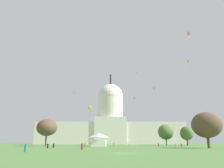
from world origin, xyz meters
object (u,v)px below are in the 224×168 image
Objects in this scene: kite_blue_high at (135,72)px; kite_orange_low at (161,132)px; tree_east_near at (206,125)px; tree_east_far at (186,133)px; person_teal_front_right at (25,148)px; person_black_back_right at (47,146)px; tree_east_mid at (165,132)px; person_maroon_near_tree_west at (180,145)px; person_tan_aisle_center at (175,145)px; kite_cyan_mid at (74,94)px; kite_pink_high at (188,34)px; kite_turquoise_low at (128,118)px; kite_red_low at (173,126)px; kite_yellow_mid at (187,62)px; kite_magenta_mid at (153,88)px; kite_violet_high at (134,98)px; capitol_building at (110,125)px; kite_white_mid at (184,63)px; person_black_edge_east at (53,146)px; person_olive_near_tree_east at (84,145)px; kite_lime_low at (89,108)px; person_olive_front_left at (113,145)px; kite_gold_low at (60,122)px; person_maroon_back_center at (158,145)px; event_tent at (98,140)px; person_maroon_mid_center at (81,147)px; tree_west_near at (46,128)px.

kite_orange_low is (14.05, -8.69, -42.43)m from kite_blue_high.
tree_east_far is at bearing 77.43° from tree_east_near.
person_teal_front_right is 27.10m from person_black_back_right.
person_maroon_near_tree_west is at bearing -95.92° from tree_east_mid.
person_tan_aisle_center is 0.51× the size of kite_orange_low.
kite_pink_high is at bearing -133.24° from kite_cyan_mid.
kite_turquoise_low is (-14.71, 35.31, 13.72)m from person_tan_aisle_center.
kite_pink_high is at bearing 101.14° from kite_red_low.
kite_yellow_mid reaches higher than tree_east_mid.
kite_blue_high reaches higher than tree_east_near.
tree_east_far is 32.38m from kite_magenta_mid.
kite_violet_high is 1.56× the size of kite_blue_high.
capitol_building is 74.84m from tree_east_mid.
kite_cyan_mid is at bearing 42.41° from kite_orange_low.
kite_white_mid is 1.03× the size of kite_red_low.
person_teal_front_right is 1.14× the size of kite_violet_high.
person_black_edge_east is 1.06× the size of kite_cyan_mid.
capitol_building is 134.17m from tree_east_near.
kite_magenta_mid reaches higher than kite_turquoise_low.
kite_cyan_mid is at bearing 92.76° from kite_pink_high.
person_olive_near_tree_east reaches higher than person_black_back_right.
tree_east_far is at bearing 4.78° from kite_pink_high.
kite_white_mid reaches higher than tree_east_far.
person_black_back_right is at bearing -148.87° from person_tan_aisle_center.
person_tan_aisle_center is at bearing 70.01° from person_olive_near_tree_east.
person_black_back_right is 0.40× the size of kite_lime_low.
person_black_edge_east is 0.93× the size of person_olive_front_left.
kite_turquoise_low reaches higher than kite_gold_low.
person_maroon_back_center is at bearing 48.23° from kite_white_mid.
tree_east_far is at bearing -99.22° from person_black_back_right.
event_tent is at bearing -146.40° from tree_east_far.
person_maroon_mid_center is (-50.44, -71.86, -5.93)m from tree_east_far.
kite_violet_high is (-15.08, 32.82, 27.71)m from tree_east_mid.
kite_cyan_mid is at bearing 77.48° from kite_lime_low.
tree_east_mid is 9.16× the size of person_maroon_near_tree_west.
kite_blue_high is at bearing -29.63° from kite_violet_high.
kite_violet_high is (16.82, 69.43, 34.73)m from person_olive_front_left.
tree_east_far is 57.17m from kite_pink_high.
event_tent is 75.55m from kite_blue_high.
person_olive_near_tree_east is (-53.27, -42.21, -5.99)m from tree_east_far.
kite_gold_low is at bearing -62.09° from person_olive_near_tree_east.
person_maroon_mid_center is 1.89× the size of kite_yellow_mid.
capitol_building is 75.40× the size of person_olive_front_left.
person_maroon_near_tree_west is 48.84m from kite_orange_low.
tree_west_near is 68.88m from kite_white_mid.
tree_east_near is 54.57m from person_teal_front_right.
person_maroon_near_tree_west is at bearing -127.07° from person_maroon_mid_center.
tree_east_near is at bearing -102.57° from tree_east_far.
tree_west_near is 3.39× the size of kite_red_low.
person_olive_front_left is at bearing -43.06° from kite_violet_high.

